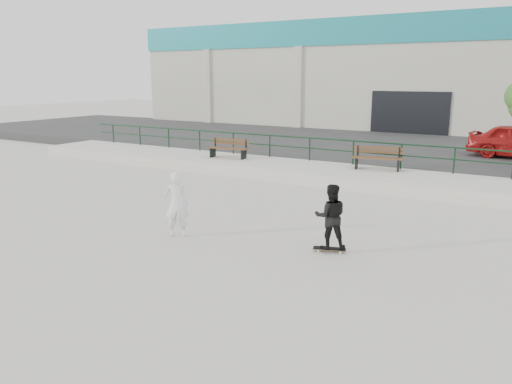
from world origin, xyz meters
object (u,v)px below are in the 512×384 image
Objects in this scene: bench_left at (229,148)px; seated_skater at (177,204)px; bench_right at (378,158)px; standing_skater at (331,217)px; skateboard at (329,249)px.

seated_skater reaches higher than bench_left.
bench_left is 1.11× the size of seated_skater.
standing_skater is (1.56, -8.66, -0.06)m from bench_right.
standing_skater is 0.90× the size of seated_skater.
skateboard is 0.46× the size of seated_skater.
bench_right is 9.87m from seated_skater.
seated_skater reaches higher than skateboard.
standing_skater reaches higher than bench_right.
seated_skater is at bearing -72.23° from bench_left.
standing_skater is at bearing -9.97° from skateboard.
standing_skater is at bearing -91.79° from bench_right.
seated_skater is at bearing -115.80° from bench_right.
bench_right is at bearing 80.78° from skateboard.
seated_skater reaches higher than standing_skater.
skateboard is at bearing -91.79° from bench_right.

